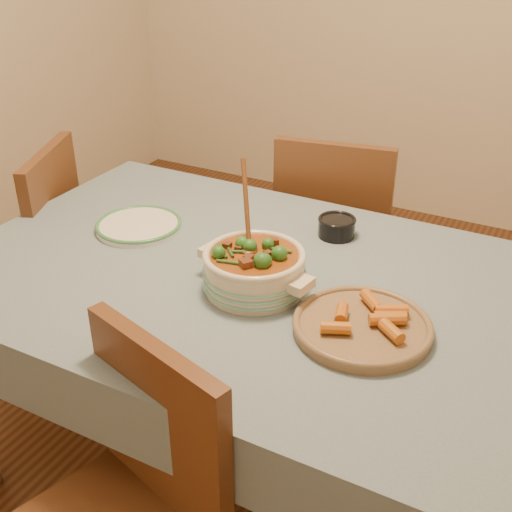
# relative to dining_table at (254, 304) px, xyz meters

# --- Properties ---
(floor) EXTENTS (4.50, 4.50, 0.00)m
(floor) POSITION_rel_dining_table_xyz_m (0.00, 0.00, -0.66)
(floor) COLOR #452313
(floor) RESTS_ON ground
(dining_table) EXTENTS (1.68, 1.08, 0.76)m
(dining_table) POSITION_rel_dining_table_xyz_m (0.00, 0.00, 0.00)
(dining_table) COLOR brown
(dining_table) RESTS_ON floor
(stew_casserole) EXTENTS (0.34, 0.30, 0.31)m
(stew_casserole) POSITION_rel_dining_table_xyz_m (0.03, -0.06, 0.16)
(stew_casserole) COLOR beige
(stew_casserole) RESTS_ON dining_table
(white_plate) EXTENTS (0.28, 0.28, 0.02)m
(white_plate) POSITION_rel_dining_table_xyz_m (-0.44, 0.08, 0.10)
(white_plate) COLOR silver
(white_plate) RESTS_ON dining_table
(condiment_bowl) EXTENTS (0.13, 0.13, 0.06)m
(condiment_bowl) POSITION_rel_dining_table_xyz_m (0.11, 0.32, 0.13)
(condiment_bowl) COLOR black
(condiment_bowl) RESTS_ON dining_table
(fried_plate) EXTENTS (0.40, 0.40, 0.05)m
(fried_plate) POSITION_rel_dining_table_xyz_m (0.35, -0.11, 0.11)
(fried_plate) COLOR #90704F
(fried_plate) RESTS_ON dining_table
(chair_far) EXTENTS (0.49, 0.49, 0.91)m
(chair_far) POSITION_rel_dining_table_xyz_m (-0.07, 0.79, -0.15)
(chair_far) COLOR brown
(chair_far) RESTS_ON floor
(chair_near) EXTENTS (0.51, 0.51, 0.88)m
(chair_near) POSITION_rel_dining_table_xyz_m (0.02, -0.61, -0.17)
(chair_near) COLOR brown
(chair_near) RESTS_ON floor
(chair_left) EXTENTS (0.55, 0.55, 0.90)m
(chair_left) POSITION_rel_dining_table_xyz_m (-0.99, 0.13, -0.15)
(chair_left) COLOR brown
(chair_left) RESTS_ON floor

